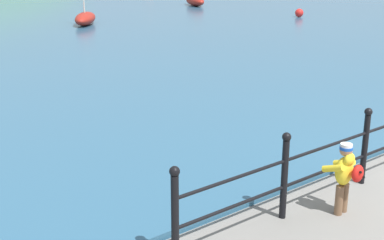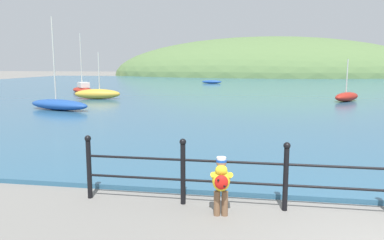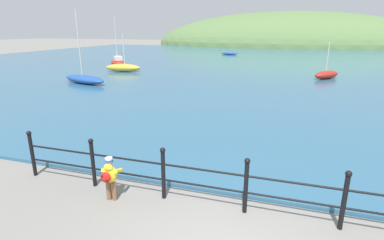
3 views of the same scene
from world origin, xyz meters
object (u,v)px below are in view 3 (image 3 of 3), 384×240
object	(u,v)px
boat_white_sailboat	(123,68)
boat_mid_harbor	(229,53)
child_in_coat	(110,175)
boat_far_left	(118,62)
boat_twin_mast	(326,75)
boat_red_dinghy	(84,79)

from	to	relation	value
boat_white_sailboat	boat_mid_harbor	distance (m)	21.23
child_in_coat	boat_white_sailboat	xyz separation A→B (m)	(-10.09, 17.96, -0.16)
boat_white_sailboat	boat_mid_harbor	bearing A→B (deg)	75.31
boat_far_left	boat_white_sailboat	bearing A→B (deg)	-54.39
boat_white_sailboat	boat_twin_mast	size ratio (longest dim) A/B	1.20
boat_far_left	boat_twin_mast	bearing A→B (deg)	-9.59
boat_white_sailboat	boat_twin_mast	world-z (taller)	boat_white_sailboat
child_in_coat	boat_twin_mast	distance (m)	20.18
child_in_coat	boat_far_left	size ratio (longest dim) A/B	0.21
boat_red_dinghy	boat_mid_harbor	xyz separation A→B (m)	(4.89, 26.51, -0.10)
child_in_coat	boat_twin_mast	size ratio (longest dim) A/B	0.38
boat_white_sailboat	boat_far_left	bearing A→B (deg)	125.61
boat_white_sailboat	boat_red_dinghy	size ratio (longest dim) A/B	0.67
boat_mid_harbor	child_in_coat	bearing A→B (deg)	-83.03
boat_twin_mast	boat_mid_harbor	xyz separation A→B (m)	(-10.96, 19.30, -0.10)
boat_mid_harbor	boat_white_sailboat	bearing A→B (deg)	-104.69
child_in_coat	boat_mid_harbor	world-z (taller)	child_in_coat
child_in_coat	boat_mid_harbor	bearing A→B (deg)	96.97
boat_far_left	child_in_coat	bearing A→B (deg)	-59.34
boat_mid_harbor	boat_red_dinghy	bearing A→B (deg)	-100.44
boat_white_sailboat	boat_far_left	size ratio (longest dim) A/B	0.67
child_in_coat	boat_white_sailboat	distance (m)	20.60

